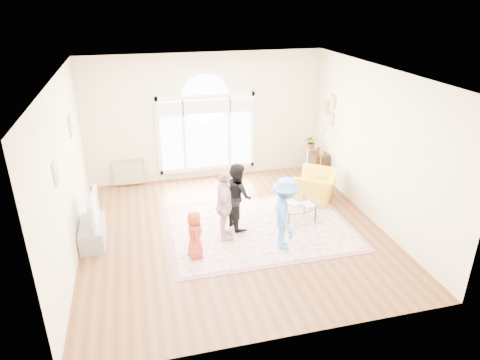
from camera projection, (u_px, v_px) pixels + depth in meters
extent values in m
plane|color=#5D3217|center=(234.00, 232.00, 8.75)|extent=(6.00, 6.00, 0.00)
plane|color=#F2E3C1|center=(206.00, 118.00, 10.76)|extent=(6.00, 0.00, 6.00)
plane|color=#F2E3C1|center=(287.00, 242.00, 5.44)|extent=(6.00, 0.00, 6.00)
plane|color=#F2E3C1|center=(66.00, 174.00, 7.43)|extent=(0.00, 6.00, 6.00)
plane|color=#F2E3C1|center=(375.00, 146.00, 8.77)|extent=(0.00, 6.00, 6.00)
plane|color=white|center=(233.00, 74.00, 7.45)|extent=(6.00, 6.00, 0.00)
cube|color=white|center=(208.00, 168.00, 11.27)|extent=(2.50, 0.08, 0.10)
cube|color=white|center=(206.00, 96.00, 10.50)|extent=(2.50, 0.08, 0.10)
cube|color=white|center=(158.00, 137.00, 10.61)|extent=(0.10, 0.08, 2.00)
cube|color=white|center=(253.00, 130.00, 11.16)|extent=(0.10, 0.08, 2.00)
cube|color=#C6E2FF|center=(172.00, 136.00, 10.69)|extent=(0.55, 0.02, 1.80)
cube|color=#C6E2FF|center=(241.00, 131.00, 11.08)|extent=(0.55, 0.02, 1.80)
cube|color=#C6E2FF|center=(207.00, 133.00, 10.89)|extent=(1.10, 0.02, 1.80)
cylinder|color=#C6E2FF|center=(206.00, 98.00, 10.52)|extent=(1.20, 0.02, 1.20)
cube|color=white|center=(184.00, 135.00, 10.75)|extent=(0.07, 0.04, 1.80)
cube|color=white|center=(229.00, 132.00, 11.01)|extent=(0.07, 0.04, 1.80)
cube|color=white|center=(170.00, 109.00, 10.32)|extent=(0.65, 0.12, 0.35)
cube|color=white|center=(206.00, 106.00, 10.52)|extent=(1.20, 0.12, 0.35)
cube|color=white|center=(242.00, 104.00, 10.72)|extent=(0.65, 0.12, 0.35)
cube|color=tan|center=(70.00, 126.00, 8.39)|extent=(0.03, 0.34, 0.40)
cube|color=#ADA38E|center=(71.00, 126.00, 8.39)|extent=(0.01, 0.28, 0.34)
cube|color=tan|center=(56.00, 173.00, 6.48)|extent=(0.03, 0.30, 0.36)
cube|color=#ADA38E|center=(57.00, 173.00, 6.48)|extent=(0.01, 0.24, 0.30)
cube|color=tan|center=(333.00, 102.00, 10.40)|extent=(0.03, 0.28, 0.34)
cube|color=#ADA38E|center=(332.00, 102.00, 10.39)|extent=(0.01, 0.22, 0.28)
cube|color=tan|center=(331.00, 119.00, 10.57)|extent=(0.03, 0.28, 0.34)
cube|color=#ADA38E|center=(331.00, 119.00, 10.57)|extent=(0.01, 0.22, 0.28)
cube|color=tan|center=(326.00, 107.00, 10.79)|extent=(0.03, 0.26, 0.32)
cube|color=#ADA38E|center=(325.00, 107.00, 10.79)|extent=(0.01, 0.20, 0.26)
cube|color=beige|center=(260.00, 228.00, 8.89)|extent=(3.60, 2.60, 0.02)
cube|color=#955F6B|center=(260.00, 228.00, 8.89)|extent=(3.80, 2.80, 0.01)
cube|color=gray|center=(93.00, 233.00, 8.32)|extent=(0.45, 1.00, 0.42)
imported|color=black|center=(89.00, 210.00, 8.11)|extent=(0.14, 1.04, 0.60)
cube|color=#52BACA|center=(94.00, 209.00, 8.13)|extent=(0.02, 0.85, 0.48)
ellipsoid|color=silver|center=(297.00, 205.00, 8.95)|extent=(1.21, 0.94, 0.02)
cylinder|color=black|center=(304.00, 207.00, 9.34)|extent=(0.03, 0.03, 0.40)
cylinder|color=black|center=(278.00, 214.00, 9.04)|extent=(0.03, 0.03, 0.40)
cylinder|color=black|center=(315.00, 214.00, 9.02)|extent=(0.03, 0.03, 0.40)
cylinder|color=black|center=(289.00, 222.00, 8.73)|extent=(0.03, 0.03, 0.40)
imported|color=#B2A58C|center=(290.00, 205.00, 8.91)|extent=(0.34, 0.36, 0.03)
imported|color=#B2A58C|center=(303.00, 205.00, 8.92)|extent=(0.24, 0.31, 0.02)
cylinder|color=red|center=(304.00, 198.00, 9.10)|extent=(0.07, 0.07, 0.12)
imported|color=gold|center=(316.00, 186.00, 10.01)|extent=(1.34, 1.37, 0.67)
cube|color=black|center=(318.00, 166.00, 11.13)|extent=(0.40, 0.50, 0.70)
cylinder|color=black|center=(319.00, 183.00, 10.94)|extent=(0.20, 0.20, 0.02)
cylinder|color=#C19444|center=(321.00, 159.00, 10.67)|extent=(0.02, 0.02, 1.35)
cone|color=#CCB284|center=(323.00, 131.00, 10.38)|extent=(0.31, 0.31, 0.22)
cylinder|color=white|center=(310.00, 161.00, 11.43)|extent=(0.20, 0.20, 0.70)
imported|color=#33722D|center=(312.00, 142.00, 11.22)|extent=(0.42, 0.40, 0.38)
cube|color=tan|center=(130.00, 185.00, 10.87)|extent=(0.80, 0.14, 0.62)
imported|color=#B53F27|center=(195.00, 235.00, 7.73)|extent=(0.31, 0.46, 0.93)
imported|color=black|center=(237.00, 196.00, 8.66)|extent=(0.66, 0.78, 1.40)
imported|color=#EEA6BC|center=(224.00, 205.00, 8.21)|extent=(0.49, 0.90, 1.46)
imported|color=#538EE1|center=(285.00, 214.00, 7.94)|extent=(0.68, 1.00, 1.43)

